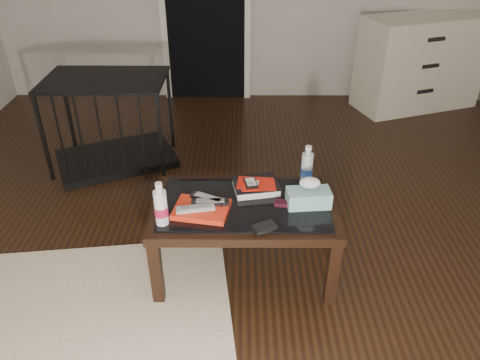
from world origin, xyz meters
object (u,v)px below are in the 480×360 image
(coffee_table, at_px, (244,213))
(textbook, at_px, (256,186))
(tissue_box, at_px, (309,198))
(water_bottle_left, at_px, (161,204))
(water_bottle_right, at_px, (307,165))
(pet_crate, at_px, (113,136))
(dresser, at_px, (420,63))

(coffee_table, distance_m, textbook, 0.17)
(tissue_box, bearing_deg, water_bottle_left, -172.78)
(water_bottle_right, height_order, tissue_box, water_bottle_right)
(textbook, height_order, water_bottle_right, water_bottle_right)
(pet_crate, bearing_deg, water_bottle_right, -61.44)
(coffee_table, relative_size, dresser, 0.77)
(dresser, distance_m, pet_crate, 3.06)
(dresser, bearing_deg, textbook, -144.90)
(coffee_table, relative_size, textbook, 4.00)
(textbook, distance_m, water_bottle_right, 0.31)
(coffee_table, bearing_deg, dresser, 54.75)
(dresser, relative_size, water_bottle_left, 5.45)
(pet_crate, xyz_separation_m, water_bottle_left, (0.63, -1.45, 0.35))
(dresser, height_order, textbook, dresser)
(pet_crate, distance_m, water_bottle_left, 1.62)
(pet_crate, distance_m, textbook, 1.61)
(dresser, height_order, tissue_box, dresser)
(pet_crate, height_order, tissue_box, pet_crate)
(coffee_table, bearing_deg, tissue_box, -2.70)
(pet_crate, distance_m, water_bottle_right, 1.79)
(tissue_box, bearing_deg, pet_crate, 132.03)
(dresser, height_order, water_bottle_left, dresser)
(pet_crate, bearing_deg, coffee_table, -74.75)
(textbook, bearing_deg, pet_crate, 124.01)
(coffee_table, distance_m, tissue_box, 0.36)
(water_bottle_left, height_order, water_bottle_right, same)
(dresser, bearing_deg, tissue_box, -138.67)
(textbook, bearing_deg, dresser, 44.05)
(pet_crate, bearing_deg, textbook, -69.88)
(coffee_table, relative_size, tissue_box, 4.35)
(coffee_table, distance_m, water_bottle_left, 0.49)
(coffee_table, relative_size, pet_crate, 0.94)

